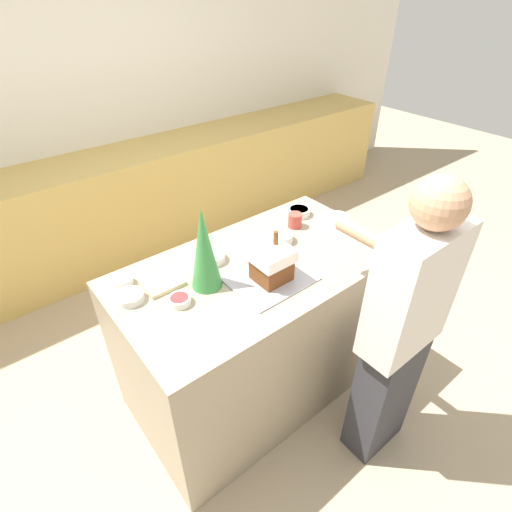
{
  "coord_description": "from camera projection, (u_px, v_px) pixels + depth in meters",
  "views": [
    {
      "loc": [
        -1.02,
        -1.25,
        2.12
      ],
      "look_at": [
        -0.01,
        0.0,
        0.99
      ],
      "focal_mm": 28.0,
      "sensor_mm": 36.0,
      "label": 1
    }
  ],
  "objects": [
    {
      "name": "gingerbread_house",
      "position": [
        272.0,
        263.0,
        1.86
      ],
      "size": [
        0.18,
        0.17,
        0.23
      ],
      "color": "brown",
      "rests_on": "baking_tray"
    },
    {
      "name": "candy_bowl_center_rear",
      "position": [
        280.0,
        237.0,
        2.17
      ],
      "size": [
        0.14,
        0.14,
        0.05
      ],
      "color": "silver",
      "rests_on": "kitchen_island"
    },
    {
      "name": "ground_plane",
      "position": [
        258.0,
        381.0,
        2.54
      ],
      "size": [
        12.0,
        12.0,
        0.0
      ],
      "primitive_type": "plane",
      "color": "tan"
    },
    {
      "name": "baking_tray",
      "position": [
        271.0,
        279.0,
        1.91
      ],
      "size": [
        0.39,
        0.3,
        0.01
      ],
      "color": "#9E9EA8",
      "rests_on": "kitchen_island"
    },
    {
      "name": "candy_bowl_front_corner",
      "position": [
        212.0,
        257.0,
        2.03
      ],
      "size": [
        0.14,
        0.14,
        0.04
      ],
      "color": "white",
      "rests_on": "kitchen_island"
    },
    {
      "name": "candy_bowl_near_tray_right",
      "position": [
        180.0,
        300.0,
        1.76
      ],
      "size": [
        0.1,
        0.1,
        0.04
      ],
      "color": "white",
      "rests_on": "kitchen_island"
    },
    {
      "name": "candy_bowl_far_right",
      "position": [
        130.0,
        297.0,
        1.78
      ],
      "size": [
        0.12,
        0.12,
        0.04
      ],
      "color": "silver",
      "rests_on": "kitchen_island"
    },
    {
      "name": "cookbook",
      "position": [
        162.0,
        282.0,
        1.88
      ],
      "size": [
        0.18,
        0.16,
        0.02
      ],
      "color": "#CCB78C",
      "rests_on": "kitchen_island"
    },
    {
      "name": "wall_back",
      "position": [
        86.0,
        100.0,
        3.2
      ],
      "size": [
        8.0,
        0.05,
        2.6
      ],
      "color": "white",
      "rests_on": "ground_plane"
    },
    {
      "name": "back_cabinet_block",
      "position": [
        123.0,
        207.0,
        3.48
      ],
      "size": [
        6.0,
        0.6,
        0.92
      ],
      "color": "tan",
      "rests_on": "ground_plane"
    },
    {
      "name": "decorative_tree",
      "position": [
        204.0,
        249.0,
        1.76
      ],
      "size": [
        0.14,
        0.14,
        0.41
      ],
      "color": "#33843D",
      "rests_on": "kitchen_island"
    },
    {
      "name": "person",
      "position": [
        400.0,
        334.0,
        1.78
      ],
      "size": [
        0.41,
        0.52,
        1.57
      ],
      "color": "#333338",
      "rests_on": "ground_plane"
    },
    {
      "name": "candy_bowl_beside_tree",
      "position": [
        338.0,
        219.0,
        2.33
      ],
      "size": [
        0.14,
        0.14,
        0.05
      ],
      "color": "silver",
      "rests_on": "kitchen_island"
    },
    {
      "name": "kitchen_island",
      "position": [
        258.0,
        330.0,
        2.28
      ],
      "size": [
        1.45,
        0.8,
        0.93
      ],
      "color": "gray",
      "rests_on": "ground_plane"
    },
    {
      "name": "candy_bowl_far_left",
      "position": [
        299.0,
        211.0,
        2.42
      ],
      "size": [
        0.14,
        0.14,
        0.04
      ],
      "color": "silver",
      "rests_on": "kitchen_island"
    },
    {
      "name": "mug",
      "position": [
        295.0,
        220.0,
        2.29
      ],
      "size": [
        0.08,
        0.08,
        0.08
      ],
      "color": "#B24238",
      "rests_on": "kitchen_island"
    },
    {
      "name": "candy_bowl_behind_tray",
      "position": [
        122.0,
        281.0,
        1.87
      ],
      "size": [
        0.1,
        0.1,
        0.04
      ],
      "color": "white",
      "rests_on": "kitchen_island"
    }
  ]
}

